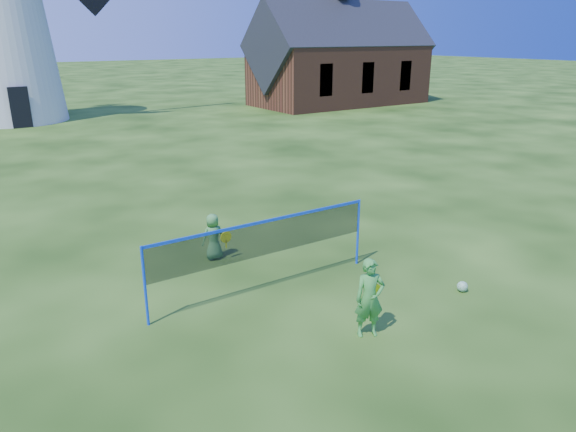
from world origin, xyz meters
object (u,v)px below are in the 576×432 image
Objects in this scene: player_girl at (370,298)px; play_ball at (462,286)px; badminton_net at (264,239)px; chapel at (340,60)px; player_boy at (213,237)px.

play_ball is at bearing 27.12° from player_girl.
player_girl is 6.53× the size of play_ball.
player_girl is at bearing -75.98° from badminton_net.
chapel reaches higher than badminton_net.
player_girl is at bearing -176.32° from play_ball.
badminton_net is at bearing 145.67° from play_ball.
badminton_net is 22.95× the size of play_ball.
chapel is 32.25m from play_ball.
badminton_net reaches higher than player_boy.
badminton_net is at bearing 93.58° from player_boy.
player_boy is 5.65m from play_ball.
chapel reaches higher than player_boy.
player_girl is 4.66m from player_boy.
play_ball is (-18.13, -26.49, -3.12)m from chapel.
chapel is at bearing 48.35° from badminton_net.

